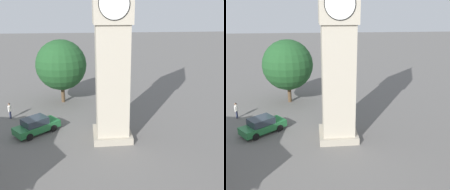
# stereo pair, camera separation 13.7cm
# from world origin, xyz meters

# --- Properties ---
(ground_plane) EXTENTS (200.00, 200.00, 0.00)m
(ground_plane) POSITION_xyz_m (0.00, 0.00, 0.00)
(ground_plane) COLOR #605E5B
(clock_tower) EXTENTS (4.01, 4.01, 18.04)m
(clock_tower) POSITION_xyz_m (0.00, 0.00, 10.49)
(clock_tower) COLOR #A59C89
(clock_tower) RESTS_ON ground
(car_silver_kerb) EXTENTS (4.25, 3.94, 1.53)m
(car_silver_kerb) POSITION_xyz_m (-6.81, 1.54, 0.76)
(car_silver_kerb) COLOR #236B38
(car_silver_kerb) RESTS_ON ground
(pedestrian) EXTENTS (0.26, 0.56, 1.69)m
(pedestrian) POSITION_xyz_m (-10.11, 5.30, 1.01)
(pedestrian) COLOR #2D3351
(pedestrian) RESTS_ON ground
(tree) EXTENTS (5.93, 5.93, 7.56)m
(tree) POSITION_xyz_m (-4.96, 9.81, 4.59)
(tree) COLOR brown
(tree) RESTS_ON ground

